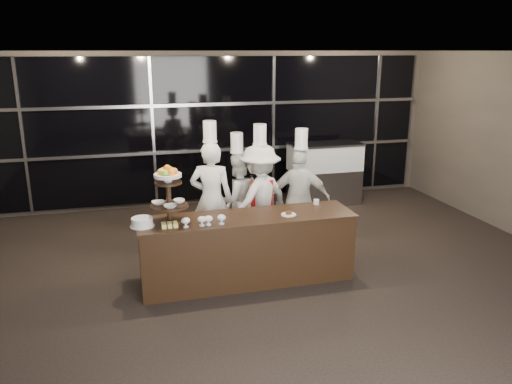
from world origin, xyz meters
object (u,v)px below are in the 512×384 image
object	(u,v)px
chef_d	(300,198)
display_case	(324,171)
chef_a	(211,198)
layer_cake	(142,222)
chef_c	(260,198)
display_stand	(168,191)
chef_b	(237,199)
buffet_counter	(247,248)

from	to	relation	value
chef_d	display_case	bearing A→B (deg)	58.70
chef_a	chef_d	distance (m)	1.36
display_case	chef_a	distance (m)	3.34
layer_cake	chef_c	bearing A→B (deg)	30.11
display_stand	chef_b	distance (m)	1.79
layer_cake	chef_a	world-z (taller)	chef_a
display_stand	chef_c	world-z (taller)	chef_c
display_case	buffet_counter	bearing A→B (deg)	-127.74
display_case	chef_a	size ratio (longest dim) A/B	0.70
display_case	chef_d	size ratio (longest dim) A/B	0.76
display_stand	display_case	xyz separation A→B (m)	(3.35, 3.04, -0.65)
display_stand	layer_cake	distance (m)	0.50
buffet_counter	chef_b	world-z (taller)	chef_b
buffet_counter	layer_cake	distance (m)	1.44
display_case	display_stand	bearing A→B (deg)	-137.82
display_stand	chef_d	xyz separation A→B (m)	(2.06, 0.92, -0.52)
chef_d	buffet_counter	bearing A→B (deg)	-139.17
buffet_counter	chef_b	bearing A→B (deg)	83.00
display_case	chef_c	xyz separation A→B (m)	(-1.91, -2.05, 0.16)
chef_d	layer_cake	bearing A→B (deg)	-158.07
buffet_counter	chef_d	world-z (taller)	chef_d
display_stand	chef_d	size ratio (longest dim) A/B	0.39
buffet_counter	chef_a	size ratio (longest dim) A/B	1.39
chef_a	display_case	bearing A→B (deg)	37.55
chef_a	chef_c	xyz separation A→B (m)	(0.74, -0.02, -0.05)
chef_a	chef_c	bearing A→B (deg)	-1.30
chef_b	chef_a	bearing A→B (deg)	-151.06
chef_d	chef_c	bearing A→B (deg)	173.94
display_case	chef_b	xyz separation A→B (m)	(-2.20, -1.79, 0.09)
chef_c	chef_b	bearing A→B (deg)	137.32
buffet_counter	display_stand	bearing A→B (deg)	-179.99
layer_cake	chef_d	bearing A→B (deg)	21.93
layer_cake	chef_a	xyz separation A→B (m)	(1.05, 1.05, -0.08)
display_stand	chef_c	xyz separation A→B (m)	(1.44, 0.98, -0.49)
chef_a	chef_b	xyz separation A→B (m)	(0.45, 0.25, -0.12)
buffet_counter	display_stand	world-z (taller)	display_stand
display_stand	layer_cake	xyz separation A→B (m)	(-0.34, -0.05, -0.37)
chef_b	chef_c	distance (m)	0.40
layer_cake	buffet_counter	bearing A→B (deg)	2.13
chef_a	chef_b	bearing A→B (deg)	28.94
chef_c	chef_d	world-z (taller)	chef_c
chef_a	display_stand	bearing A→B (deg)	-125.11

